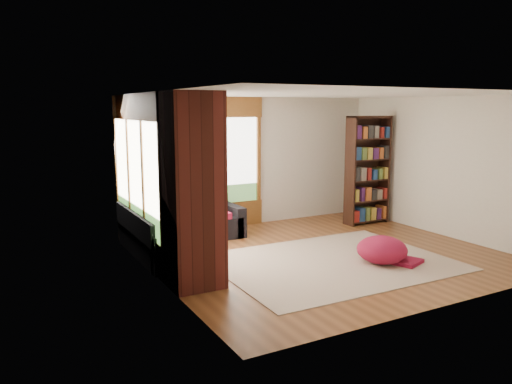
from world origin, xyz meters
name	(u,v)px	position (x,y,z in m)	size (l,w,h in m)	color
floor	(322,254)	(0.00, 0.00, 0.00)	(5.50, 5.50, 0.00)	brown
ceiling	(326,94)	(0.00, 0.00, 2.60)	(5.50, 5.50, 0.00)	white
wall_back	(251,162)	(0.00, 2.50, 1.30)	(5.50, 0.04, 2.60)	silver
wall_front	(451,201)	(0.00, -2.50, 1.30)	(5.50, 0.04, 2.60)	silver
wall_left	(159,189)	(-2.75, 0.00, 1.30)	(0.04, 5.00, 2.60)	silver
wall_right	(444,167)	(2.75, 0.00, 1.30)	(0.04, 5.00, 2.60)	silver
windows_back	(197,162)	(-1.20, 2.47, 1.35)	(2.82, 0.10, 1.90)	brown
windows_left	(137,175)	(-2.72, 1.20, 1.35)	(0.10, 2.62, 1.90)	brown
roller_blind	(124,146)	(-2.69, 2.03, 1.75)	(0.03, 0.72, 0.90)	#638353
brick_chimney	(192,191)	(-2.40, -0.35, 1.30)	(0.70, 0.70, 2.60)	#471914
sectional_sofa	(175,228)	(-1.95, 1.70, 0.30)	(2.20, 2.20, 0.80)	black
area_rug	(332,262)	(-0.14, -0.45, 0.01)	(3.55, 2.72, 0.01)	silver
bookshelf	(368,170)	(2.14, 1.41, 1.11)	(0.95, 0.32, 2.23)	black
pouf	(382,249)	(0.53, -0.82, 0.22)	(0.78, 0.78, 0.42)	maroon
dog_tan	(183,197)	(-1.74, 1.84, 0.81)	(1.10, 0.83, 0.55)	brown
dog_brindle	(168,212)	(-2.25, 1.17, 0.73)	(0.54, 0.75, 0.38)	#3E2519
throw_pillows	(173,202)	(-1.92, 1.85, 0.75)	(1.98, 1.68, 0.45)	black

